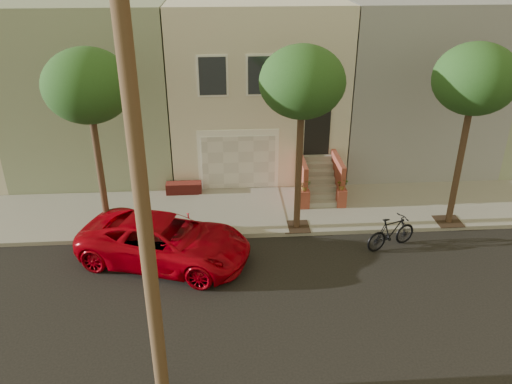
{
  "coord_description": "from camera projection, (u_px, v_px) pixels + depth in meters",
  "views": [
    {
      "loc": [
        -1.51,
        -11.52,
        9.18
      ],
      "look_at": [
        -0.49,
        3.0,
        2.01
      ],
      "focal_mm": 35.74,
      "sensor_mm": 36.0,
      "label": 1
    }
  ],
  "objects": [
    {
      "name": "motorcycle",
      "position": [
        391.0,
        232.0,
        16.77
      ],
      "size": [
        1.97,
        1.21,
        1.15
      ],
      "primitive_type": "imported",
      "rotation": [
        0.0,
        0.0,
        1.95
      ],
      "color": "black",
      "rests_on": "ground"
    },
    {
      "name": "sidewalk",
      "position": [
        265.0,
        210.0,
        19.21
      ],
      "size": [
        40.0,
        3.7,
        0.15
      ],
      "primitive_type": "cube",
      "color": "gray",
      "rests_on": "ground"
    },
    {
      "name": "pickup_truck",
      "position": [
        165.0,
        241.0,
        15.97
      ],
      "size": [
        5.9,
        4.07,
        1.5
      ],
      "primitive_type": "imported",
      "rotation": [
        0.0,
        0.0,
        1.25
      ],
      "color": "#A4010D",
      "rests_on": "ground"
    },
    {
      "name": "tree_mid",
      "position": [
        302.0,
        83.0,
        15.69
      ],
      "size": [
        2.7,
        2.57,
        6.3
      ],
      "color": "#2D2116",
      "rests_on": "sidewalk"
    },
    {
      "name": "tree_left",
      "position": [
        88.0,
        87.0,
        15.28
      ],
      "size": [
        2.7,
        2.57,
        6.3
      ],
      "color": "#2D2116",
      "rests_on": "sidewalk"
    },
    {
      "name": "ground",
      "position": [
        281.0,
        301.0,
        14.46
      ],
      "size": [
        90.0,
        90.0,
        0.0
      ],
      "primitive_type": "plane",
      "color": "black",
      "rests_on": "ground"
    },
    {
      "name": "house_row",
      "position": [
        254.0,
        79.0,
        22.86
      ],
      "size": [
        33.1,
        11.7,
        7.0
      ],
      "color": "beige",
      "rests_on": "sidewalk"
    },
    {
      "name": "tree_right",
      "position": [
        475.0,
        80.0,
        16.03
      ],
      "size": [
        2.7,
        2.57,
        6.3
      ],
      "color": "#2D2116",
      "rests_on": "sidewalk"
    }
  ]
}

